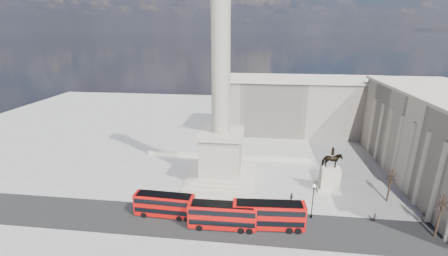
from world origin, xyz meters
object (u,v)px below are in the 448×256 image
equestrian_statue (330,175)px  pedestrian_standing (422,217)px  red_bus_c (269,215)px  red_bus_b (223,215)px  pedestrian_crossing (292,197)px  nelsons_column (221,121)px  pedestrian_walking (375,218)px  red_bus_a (165,205)px  victorian_lamp (313,198)px

equestrian_statue → pedestrian_standing: bearing=-34.2°
red_bus_c → equestrian_statue: 18.07m
red_bus_c → red_bus_b: bearing=-177.1°
red_bus_c → pedestrian_crossing: red_bus_c is taller
pedestrian_crossing → nelsons_column: bearing=43.6°
nelsons_column → equestrian_statue: 23.72m
pedestrian_standing → pedestrian_crossing: pedestrian_standing is taller
pedestrian_walking → pedestrian_crossing: bearing=166.2°
red_bus_c → pedestrian_standing: (25.07, 4.62, -1.46)m
nelsons_column → red_bus_a: (-7.73, -13.89, -10.76)m
victorian_lamp → equestrian_statue: equestrian_statue is taller
nelsons_column → red_bus_c: bearing=-57.6°
red_bus_b → victorian_lamp: bearing=16.4°
red_bus_b → pedestrian_crossing: bearing=37.7°
nelsons_column → red_bus_c: nelsons_column is taller
equestrian_statue → pedestrian_crossing: equestrian_statue is taller
red_bus_a → pedestrian_crossing: bearing=20.9°
victorian_lamp → red_bus_c: bearing=-152.8°
nelsons_column → pedestrian_standing: bearing=-16.9°
red_bus_a → red_bus_b: red_bus_b is taller
nelsons_column → pedestrian_walking: nelsons_column is taller
red_bus_c → pedestrian_crossing: size_ratio=6.54×
red_bus_a → red_bus_c: bearing=-1.6°
nelsons_column → red_bus_c: 20.77m
pedestrian_walking → nelsons_column: bearing=163.5°
equestrian_statue → red_bus_b: bearing=-143.4°
red_bus_c → pedestrian_crossing: bearing=59.3°
red_bus_c → victorian_lamp: bearing=23.8°
nelsons_column → red_bus_c: (9.59, -15.13, -10.52)m
equestrian_statue → pedestrian_crossing: bearing=-146.6°
pedestrian_crossing → equestrian_statue: bearing=-77.5°
victorian_lamp → pedestrian_walking: victorian_lamp is taller
equestrian_statue → pedestrian_crossing: (-7.64, -5.03, -2.34)m
red_bus_b → red_bus_c: red_bus_c is taller
red_bus_a → red_bus_c: size_ratio=0.90×
pedestrian_standing → pedestrian_crossing: 21.07m
nelsons_column → pedestrian_crossing: (13.95, -6.67, -12.05)m
red_bus_a → pedestrian_walking: red_bus_a is taller
nelsons_column → pedestrian_crossing: bearing=-25.6°
red_bus_b → pedestrian_crossing: size_ratio=6.19×
nelsons_column → equestrian_statue: nelsons_column is taller
pedestrian_standing → pedestrian_crossing: bearing=-18.0°
red_bus_b → pedestrian_standing: red_bus_b is taller
equestrian_statue → victorian_lamp: bearing=-116.1°
victorian_lamp → red_bus_b: bearing=-162.7°
red_bus_b → red_bus_a: bearing=167.7°
red_bus_a → red_bus_c: 17.36m
equestrian_statue → pedestrian_standing: equestrian_statue is taller
nelsons_column → victorian_lamp: nelsons_column is taller
pedestrian_walking → pedestrian_crossing: size_ratio=0.93×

